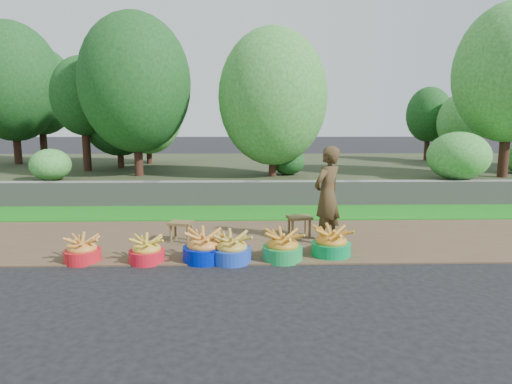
{
  "coord_description": "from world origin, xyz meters",
  "views": [
    {
      "loc": [
        -0.15,
        -5.26,
        1.78
      ],
      "look_at": [
        0.01,
        1.3,
        0.75
      ],
      "focal_mm": 30.0,
      "sensor_mm": 36.0,
      "label": 1
    }
  ],
  "objects_px": {
    "basin_e": "(282,247)",
    "stool_left": "(181,226)",
    "basin_d": "(231,249)",
    "basin_f": "(331,243)",
    "basin_c": "(204,247)",
    "vendor_woman": "(327,195)",
    "basin_b": "(147,251)",
    "stool_right": "(299,220)",
    "basin_a": "(82,251)"
  },
  "relations": [
    {
      "from": "basin_e",
      "to": "stool_left",
      "type": "height_order",
      "value": "basin_e"
    },
    {
      "from": "basin_d",
      "to": "basin_f",
      "type": "xyz_separation_m",
      "value": [
        1.36,
        0.22,
        0.01
      ]
    },
    {
      "from": "basin_d",
      "to": "basin_f",
      "type": "relative_size",
      "value": 0.97
    },
    {
      "from": "basin_f",
      "to": "stool_left",
      "type": "distance_m",
      "value": 2.27
    },
    {
      "from": "basin_c",
      "to": "vendor_woman",
      "type": "distance_m",
      "value": 2.02
    },
    {
      "from": "basin_c",
      "to": "basin_b",
      "type": "bearing_deg",
      "value": -176.99
    },
    {
      "from": "basin_e",
      "to": "stool_right",
      "type": "xyz_separation_m",
      "value": [
        0.37,
        1.16,
        0.1
      ]
    },
    {
      "from": "basin_d",
      "to": "basin_f",
      "type": "height_order",
      "value": "basin_f"
    },
    {
      "from": "basin_b",
      "to": "stool_right",
      "type": "xyz_separation_m",
      "value": [
        2.15,
        1.21,
        0.13
      ]
    },
    {
      "from": "basin_e",
      "to": "vendor_woman",
      "type": "distance_m",
      "value": 1.21
    },
    {
      "from": "basin_b",
      "to": "basin_c",
      "type": "distance_m",
      "value": 0.74
    },
    {
      "from": "basin_a",
      "to": "basin_e",
      "type": "bearing_deg",
      "value": 0.43
    },
    {
      "from": "basin_d",
      "to": "basin_e",
      "type": "xyz_separation_m",
      "value": [
        0.67,
        0.06,
        0.0
      ]
    },
    {
      "from": "basin_e",
      "to": "basin_a",
      "type": "bearing_deg",
      "value": -179.57
    },
    {
      "from": "basin_a",
      "to": "basin_c",
      "type": "xyz_separation_m",
      "value": [
        1.59,
        0.01,
        0.03
      ]
    },
    {
      "from": "basin_c",
      "to": "stool_right",
      "type": "height_order",
      "value": "basin_c"
    },
    {
      "from": "stool_left",
      "to": "vendor_woman",
      "type": "relative_size",
      "value": 0.27
    },
    {
      "from": "basin_a",
      "to": "basin_d",
      "type": "relative_size",
      "value": 0.9
    },
    {
      "from": "basin_a",
      "to": "stool_left",
      "type": "height_order",
      "value": "basin_a"
    },
    {
      "from": "basin_c",
      "to": "basin_a",
      "type": "bearing_deg",
      "value": -179.65
    },
    {
      "from": "basin_f",
      "to": "stool_left",
      "type": "height_order",
      "value": "basin_f"
    },
    {
      "from": "basin_a",
      "to": "stool_right",
      "type": "relative_size",
      "value": 1.12
    },
    {
      "from": "basin_c",
      "to": "basin_f",
      "type": "distance_m",
      "value": 1.73
    },
    {
      "from": "basin_e",
      "to": "basin_d",
      "type": "bearing_deg",
      "value": -174.69
    },
    {
      "from": "basin_a",
      "to": "stool_left",
      "type": "distance_m",
      "value": 1.47
    },
    {
      "from": "basin_b",
      "to": "basin_e",
      "type": "height_order",
      "value": "basin_e"
    },
    {
      "from": "basin_a",
      "to": "basin_e",
      "type": "distance_m",
      "value": 2.63
    },
    {
      "from": "stool_right",
      "to": "basin_b",
      "type": "bearing_deg",
      "value": -150.68
    },
    {
      "from": "basin_d",
      "to": "stool_left",
      "type": "distance_m",
      "value": 1.24
    },
    {
      "from": "basin_b",
      "to": "vendor_woman",
      "type": "xyz_separation_m",
      "value": [
        2.52,
        0.83,
        0.59
      ]
    },
    {
      "from": "basin_f",
      "to": "basin_a",
      "type": "bearing_deg",
      "value": -176.93
    },
    {
      "from": "stool_left",
      "to": "basin_d",
      "type": "bearing_deg",
      "value": -50.05
    },
    {
      "from": "basin_b",
      "to": "basin_f",
      "type": "xyz_separation_m",
      "value": [
        2.46,
        0.21,
        0.03
      ]
    },
    {
      "from": "basin_a",
      "to": "basin_b",
      "type": "xyz_separation_m",
      "value": [
        0.85,
        -0.03,
        -0.0
      ]
    },
    {
      "from": "basin_c",
      "to": "stool_right",
      "type": "distance_m",
      "value": 1.83
    },
    {
      "from": "basin_e",
      "to": "basin_f",
      "type": "xyz_separation_m",
      "value": [
        0.68,
        0.16,
        0.0
      ]
    },
    {
      "from": "basin_c",
      "to": "vendor_woman",
      "type": "xyz_separation_m",
      "value": [
        1.77,
        0.79,
        0.56
      ]
    },
    {
      "from": "basin_d",
      "to": "vendor_woman",
      "type": "bearing_deg",
      "value": 31.04
    },
    {
      "from": "basin_f",
      "to": "vendor_woman",
      "type": "bearing_deg",
      "value": 85.29
    },
    {
      "from": "basin_b",
      "to": "basin_e",
      "type": "xyz_separation_m",
      "value": [
        1.78,
        0.05,
        0.02
      ]
    },
    {
      "from": "basin_a",
      "to": "basin_f",
      "type": "xyz_separation_m",
      "value": [
        3.31,
        0.18,
        0.02
      ]
    },
    {
      "from": "stool_left",
      "to": "basin_c",
      "type": "bearing_deg",
      "value": -64.45
    },
    {
      "from": "basin_c",
      "to": "stool_right",
      "type": "bearing_deg",
      "value": 39.69
    },
    {
      "from": "basin_d",
      "to": "basin_e",
      "type": "distance_m",
      "value": 0.68
    },
    {
      "from": "basin_b",
      "to": "basin_c",
      "type": "xyz_separation_m",
      "value": [
        0.74,
        0.04,
        0.03
      ]
    },
    {
      "from": "basin_e",
      "to": "basin_f",
      "type": "height_order",
      "value": "basin_f"
    },
    {
      "from": "stool_left",
      "to": "vendor_woman",
      "type": "xyz_separation_m",
      "value": [
        2.2,
        -0.1,
        0.48
      ]
    },
    {
      "from": "basin_d",
      "to": "stool_right",
      "type": "xyz_separation_m",
      "value": [
        1.04,
        1.22,
        0.11
      ]
    },
    {
      "from": "vendor_woman",
      "to": "basin_d",
      "type": "bearing_deg",
      "value": -12.98
    },
    {
      "from": "stool_left",
      "to": "vendor_woman",
      "type": "height_order",
      "value": "vendor_woman"
    }
  ]
}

